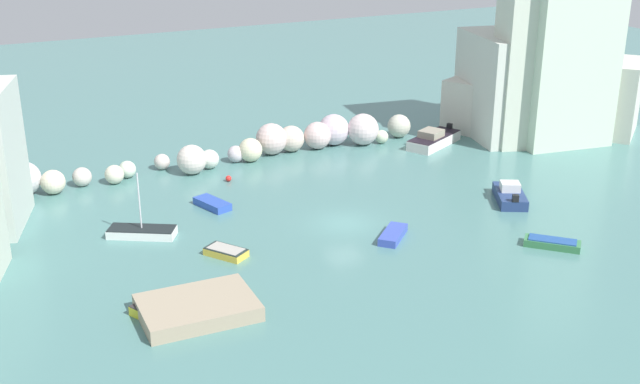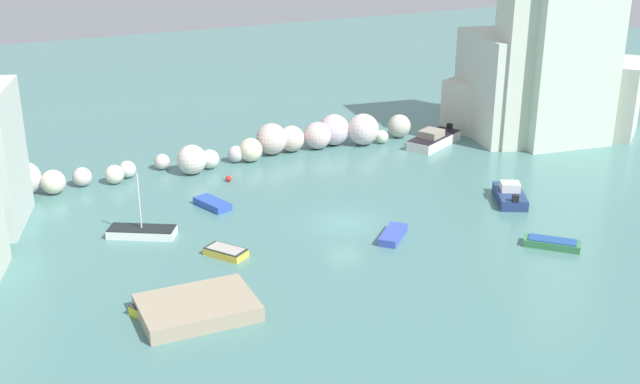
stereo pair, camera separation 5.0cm
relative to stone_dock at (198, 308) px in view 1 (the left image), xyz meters
The scene contains 13 objects.
cove_water 14.95m from the stone_dock, 30.28° to the left, with size 160.00×160.00×0.00m, color slate.
cliff_headland_right 43.48m from the stone_dock, 24.95° to the left, with size 18.11×13.82×19.22m.
rock_breakwater 26.48m from the stone_dock, 60.81° to the left, with size 35.11×4.45×2.80m.
stone_dock is the anchor object (origin of this frame).
channel_buoy 20.83m from the stone_dock, 65.49° to the left, with size 0.47×0.47×0.47m, color red.
moored_boat_0 7.37m from the stone_dock, 58.35° to the left, with size 2.56×2.93×0.52m.
moored_boat_1 15.48m from the stone_dock, 68.22° to the left, with size 2.14×3.25×0.53m.
moored_boat_2 26.42m from the stone_dock, 12.94° to the left, with size 3.72×4.65×1.38m.
moored_boat_3 2.47m from the stone_dock, 162.39° to the left, with size 2.07×2.60×0.58m.
moored_boat_4 15.15m from the stone_dock, 15.17° to the left, with size 3.09×3.02×0.51m.
moored_boat_5 11.53m from the stone_dock, 90.50° to the left, with size 4.59×3.58×4.45m.
moored_boat_6 23.16m from the stone_dock, ahead, with size 3.31×3.35×0.55m.
moored_boat_7 34.40m from the stone_dock, 34.85° to the left, with size 6.26×4.64×1.54m.
Camera 1 is at (-23.68, -44.55, 21.71)m, focal length 44.95 mm.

